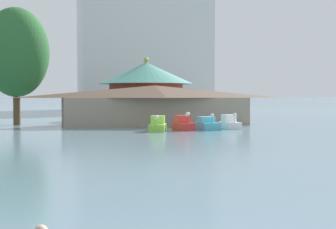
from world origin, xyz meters
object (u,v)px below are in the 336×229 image
(pedal_boat_cyan, at_px, (207,124))
(background_building_block, at_px, (142,47))
(shoreline_tree_mid, at_px, (16,52))
(pedal_boat_red, at_px, (183,124))
(pedal_boat_white, at_px, (230,123))
(boathouse, at_px, (155,104))
(green_roof_pavilion, at_px, (146,88))
(pedal_boat_lime, at_px, (158,125))

(pedal_boat_cyan, relative_size, background_building_block, 0.10)
(pedal_boat_cyan, height_order, shoreline_tree_mid, shoreline_tree_mid)
(pedal_boat_red, relative_size, pedal_boat_cyan, 0.83)
(pedal_boat_white, relative_size, background_building_block, 0.09)
(pedal_boat_cyan, bearing_deg, background_building_block, 172.66)
(pedal_boat_cyan, relative_size, boathouse, 0.14)
(green_roof_pavilion, bearing_deg, pedal_boat_cyan, -84.67)
(pedal_boat_red, height_order, green_roof_pavilion, green_roof_pavilion)
(pedal_boat_cyan, xyz_separation_m, pedal_boat_white, (2.55, 0.66, 0.05))
(pedal_boat_white, relative_size, shoreline_tree_mid, 0.20)
(pedal_boat_cyan, height_order, boathouse, boathouse)
(shoreline_tree_mid, bearing_deg, pedal_boat_lime, -45.14)
(pedal_boat_cyan, bearing_deg, green_roof_pavilion, -175.73)
(pedal_boat_red, height_order, background_building_block, background_building_block)
(pedal_boat_red, bearing_deg, pedal_boat_cyan, 89.00)
(pedal_boat_lime, xyz_separation_m, shoreline_tree_mid, (-12.87, 12.93, 7.42))
(pedal_boat_red, distance_m, boathouse, 8.66)
(green_roof_pavilion, bearing_deg, shoreline_tree_mid, -156.37)
(pedal_boat_lime, relative_size, boathouse, 0.15)
(shoreline_tree_mid, height_order, background_building_block, background_building_block)
(pedal_boat_lime, distance_m, background_building_block, 67.26)
(pedal_boat_white, height_order, boathouse, boathouse)
(pedal_boat_red, bearing_deg, pedal_boat_lime, -88.87)
(green_roof_pavilion, distance_m, shoreline_tree_mid, 17.97)
(pedal_boat_lime, bearing_deg, green_roof_pavilion, -170.73)
(pedal_boat_red, bearing_deg, boathouse, 177.40)
(pedal_boat_red, relative_size, pedal_boat_white, 0.95)
(shoreline_tree_mid, bearing_deg, pedal_boat_white, -29.53)
(pedal_boat_lime, xyz_separation_m, pedal_boat_cyan, (5.05, 0.68, -0.06))
(boathouse, bearing_deg, pedal_boat_white, -52.57)
(green_roof_pavilion, height_order, shoreline_tree_mid, shoreline_tree_mid)
(boathouse, bearing_deg, shoreline_tree_mid, 164.52)
(pedal_boat_red, bearing_deg, background_building_block, 164.04)
(boathouse, bearing_deg, green_roof_pavilion, 82.81)
(pedal_boat_red, bearing_deg, green_roof_pavilion, 170.50)
(pedal_boat_cyan, height_order, green_roof_pavilion, green_roof_pavilion)
(pedal_boat_red, relative_size, background_building_block, 0.09)
(pedal_boat_lime, xyz_separation_m, green_roof_pavilion, (3.25, 19.98, 3.73))
(green_roof_pavilion, height_order, background_building_block, background_building_block)
(boathouse, height_order, shoreline_tree_mid, shoreline_tree_mid)
(boathouse, height_order, background_building_block, background_building_block)
(boathouse, relative_size, green_roof_pavilion, 1.71)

